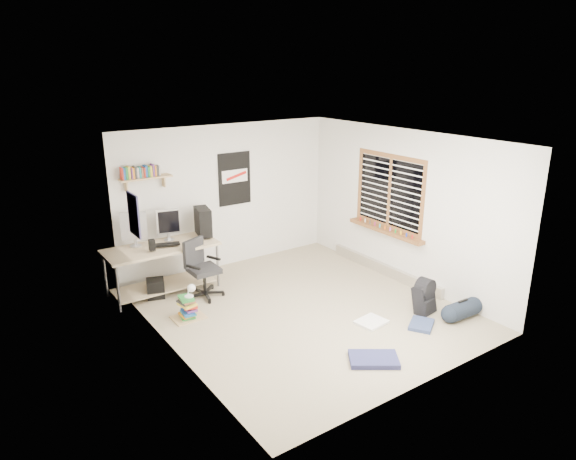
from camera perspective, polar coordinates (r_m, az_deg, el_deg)
floor at (r=7.64m, az=1.67°, el=-8.89°), size 4.00×4.50×0.01m
ceiling at (r=6.89m, az=1.86°, el=10.10°), size 4.00×4.50×0.01m
back_wall at (r=9.01m, az=-6.80°, el=3.71°), size 4.00×0.01×2.50m
left_wall at (r=6.25m, az=-13.22°, el=-3.10°), size 0.01×4.50×2.50m
right_wall at (r=8.47m, az=12.76°, el=2.47°), size 0.01×4.50×2.50m
desk at (r=8.32m, az=-13.75°, el=-4.31°), size 1.88×1.34×0.79m
monitor_left at (r=8.20m, az=-16.70°, el=-0.17°), size 0.40×0.24×0.43m
monitor_right at (r=8.35m, az=-13.18°, el=0.32°), size 0.37×0.17×0.40m
pc_tower at (r=8.44m, az=-9.43°, el=0.94°), size 0.29×0.46×0.45m
keyboard at (r=8.13m, az=-13.38°, el=-1.56°), size 0.43×0.26×0.02m
speaker_left at (r=7.93m, az=-14.88°, el=-1.62°), size 0.09×0.09×0.17m
speaker_right at (r=8.46m, az=-9.29°, el=-0.05°), size 0.10×0.10×0.16m
office_chair at (r=7.98m, az=-9.34°, el=-4.04°), size 0.78×0.78×0.91m
wall_shelf at (r=8.23m, az=-15.52°, el=5.61°), size 0.80×0.22×0.24m
poster_back_wall at (r=8.99m, az=-5.94°, el=5.68°), size 0.62×0.03×0.92m
poster_left_wall at (r=7.26m, az=-16.77°, el=1.63°), size 0.02×0.42×0.60m
window at (r=8.58m, az=11.14°, el=4.15°), size 0.10×1.50×1.26m
baseboard_heater at (r=8.99m, az=10.64°, el=-4.29°), size 0.08×2.50×0.18m
backpack at (r=7.74m, az=14.87°, el=-7.48°), size 0.35×0.30×0.42m
duffel_bag at (r=7.75m, az=18.78°, el=-8.31°), size 0.27×0.27×0.51m
tshirt at (r=7.36m, az=9.24°, el=-10.05°), size 0.44×0.38×0.04m
jeans_a at (r=6.50m, az=9.50°, el=-13.99°), size 0.70×0.64×0.06m
jeans_b at (r=7.42m, az=14.60°, el=-10.13°), size 0.50×0.46×0.05m
book_stack at (r=7.48m, az=-11.06°, el=-8.53°), size 0.51×0.46×0.29m
desk_lamp at (r=7.38m, az=-10.96°, el=-6.95°), size 0.20×0.24×0.21m
subwoofer at (r=8.24m, az=-14.49°, el=-6.32°), size 0.33×0.33×0.29m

